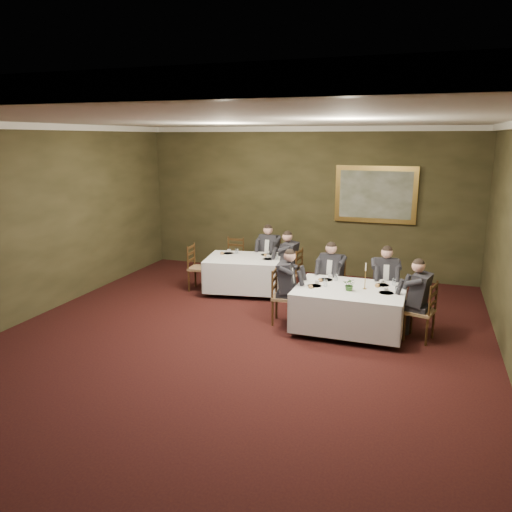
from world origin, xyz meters
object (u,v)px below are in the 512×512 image
Objects in this scene: diner_sec_backright at (269,261)px; chair_sec_backright at (269,270)px; diner_main_endright at (420,310)px; candlestick at (365,279)px; diner_main_backleft at (331,285)px; centerpiece at (350,284)px; painting at (376,195)px; chair_sec_backleft at (233,269)px; diner_main_endleft at (285,296)px; chair_sec_endleft at (199,277)px; chair_main_endright at (420,323)px; chair_main_endleft at (284,308)px; table_main at (349,306)px; chair_main_backleft at (331,296)px; table_second at (244,272)px; diner_main_backright at (384,290)px; chair_sec_endright at (291,281)px; chair_main_backright at (383,302)px; diner_sec_endright at (290,271)px.

chair_sec_backright is at bearing -90.00° from diner_sec_backright.
candlestick is (-0.91, 0.05, 0.42)m from diner_main_endright.
diner_main_backleft reaches higher than centerpiece.
centerpiece is 3.77m from painting.
diner_main_endleft is at bearing 130.27° from chair_sec_backleft.
diner_sec_backright is 1.35× the size of chair_sec_endleft.
chair_main_endright is 2.14× the size of candlestick.
diner_main_endright is at bearing -71.79° from painting.
chair_main_endleft is 1.54m from candlestick.
table_main is 3.71m from chair_sec_endleft.
table_main is at bearing 83.39° from diner_main_endleft.
chair_main_backleft is 1.17m from diner_main_endleft.
diner_main_backright reaches higher than table_second.
centerpiece is (2.19, -2.49, 0.37)m from diner_sec_backright.
diner_sec_backright is at bearing -162.52° from diner_main_endleft.
chair_sec_backleft is 0.85m from chair_sec_backright.
chair_sec_backright is (-3.34, 2.38, 0.00)m from chair_main_endright.
chair_main_endright is 1.00× the size of chair_sec_backright.
chair_main_endright is 3.12m from chair_sec_endright.
painting is (0.48, 2.53, 1.70)m from chair_main_backleft.
table_second is at bearing 148.69° from table_main.
chair_main_endright reaches higher than table_second.
diner_main_endright reaches higher than chair_main_backright.
diner_main_endleft is 2.59m from chair_sec_backright.
diner_main_backright is at bearing 156.62° from diner_sec_backright.
centerpiece is at bearing -135.41° from chair_sec_endright.
diner_sec_backright is (0.84, 0.13, 0.23)m from chair_sec_backleft.
diner_main_endleft is 1.35× the size of chair_sec_backright.
diner_main_endleft is 1.35× the size of chair_sec_endright.
chair_sec_endright is at bearing -90.00° from diner_sec_endright.
candlestick is at bearing -28.29° from table_second.
table_second is 0.93m from chair_sec_backleft.
chair_sec_backleft is (-3.51, 1.29, 0.00)m from chair_main_backright.
diner_main_endright is 4.80m from chair_sec_endleft.
chair_main_endright is 0.55× the size of painting.
painting reaches higher than chair_main_endleft.
diner_main_backleft and diner_sec_backright have the same top height.
chair_main_backleft is 0.74× the size of diner_main_endleft.
chair_sec_endright is 2.41m from centerpiece.
chair_main_endleft reaches higher than table_second.
table_second is at bearing 76.41° from diner_sec_backright.
diner_main_endright is at bearing 149.36° from diner_sec_backright.
diner_main_backleft is at bearing 129.19° from candlestick.
chair_sec_backleft is (-1.86, 2.22, 0.00)m from chair_main_endleft.
diner_main_endright reaches higher than candlestick.
candlestick reaches higher than chair_main_endleft.
table_second is 1.01m from chair_sec_endright.
chair_sec_backright is (-2.18, 2.37, -0.17)m from table_main.
chair_sec_backright and centerpiece have the same top height.
chair_sec_backright is at bearing -30.44° from chair_main_backleft.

